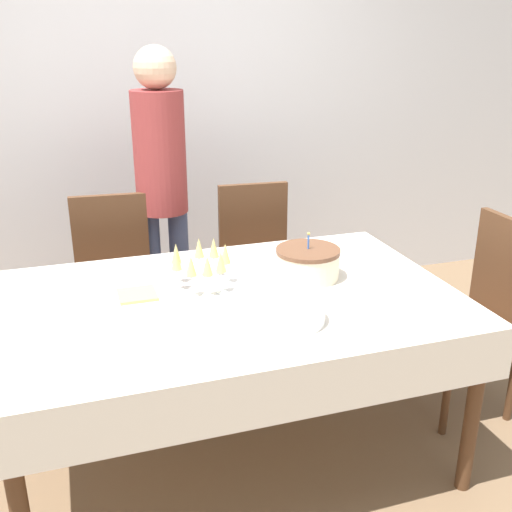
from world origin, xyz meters
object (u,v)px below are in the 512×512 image
dining_chair_far_left (114,279)px  dining_chair_far_right (258,262)px  champagne_tray (202,268)px  plate_stack_main (287,313)px  dining_chair_right_end (480,308)px  birthday_cake (308,263)px  person_standing (161,175)px

dining_chair_far_left → dining_chair_far_right: size_ratio=1.00×
dining_chair_far_right → champagne_tray: bearing=-122.5°
dining_chair_far_left → dining_chair_far_right: 0.80m
plate_stack_main → dining_chair_far_right: bearing=77.1°
dining_chair_right_end → birthday_cake: size_ratio=3.46×
champagne_tray → plate_stack_main: (0.23, -0.40, -0.06)m
dining_chair_far_right → dining_chair_far_left: bearing=-180.0°
dining_chair_far_right → champagne_tray: 0.98m
birthday_cake → dining_chair_right_end: bearing=-6.2°
birthday_cake → person_standing: (-0.46, 0.98, 0.21)m
dining_chair_far_right → person_standing: bearing=160.9°
dining_chair_far_right → person_standing: (-0.50, 0.17, 0.50)m
birthday_cake → plate_stack_main: size_ratio=1.00×
plate_stack_main → person_standing: 1.39m
champagne_tray → plate_stack_main: size_ratio=1.20×
birthday_cake → champagne_tray: (-0.46, 0.03, 0.02)m
dining_chair_far_left → plate_stack_main: 1.32m
champagne_tray → dining_chair_right_end: bearing=-5.3°
champagne_tray → person_standing: person_standing is taller
dining_chair_far_right → plate_stack_main: (-0.27, -1.17, 0.26)m
dining_chair_right_end → plate_stack_main: size_ratio=3.45×
dining_chair_right_end → champagne_tray: bearing=174.7°
dining_chair_right_end → champagne_tray: (-1.32, 0.12, 0.32)m
dining_chair_far_right → dining_chair_right_end: same height
dining_chair_far_left → person_standing: (0.30, 0.17, 0.50)m
dining_chair_far_left → champagne_tray: 0.90m
dining_chair_right_end → plate_stack_main: 1.15m
dining_chair_far_right → dining_chair_right_end: 1.22m
dining_chair_far_left → dining_chair_right_end: (1.62, -0.90, 0.00)m
birthday_cake → person_standing: bearing=115.1°
plate_stack_main → dining_chair_far_left: bearing=114.4°
dining_chair_right_end → plate_stack_main: bearing=-165.9°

